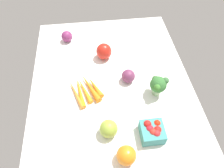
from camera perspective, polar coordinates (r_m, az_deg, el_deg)
name	(u,v)px	position (r cm, az deg, el deg)	size (l,w,h in cm)	color
tablecloth	(112,88)	(98.67, 0.00, -1.07)	(104.00, 76.00, 2.00)	white
heirloom_tomato_green	(109,129)	(82.56, -0.94, -12.24)	(7.26, 7.26, 7.26)	#90A838
broccoli_head	(158,85)	(92.97, 12.67, -0.21)	(8.50, 8.21, 10.14)	#99BA88
carrot_bunch	(86,89)	(96.10, -7.28, -1.47)	(19.56, 17.09, 2.92)	orange
bell_pepper_red	(104,51)	(107.88, -2.25, 9.01)	(7.97, 7.97, 8.55)	red
red_onion_near_basket	(128,76)	(98.02, 4.51, 2.21)	(6.46, 6.46, 6.46)	#6F3153
heirloom_tomato_orange	(126,155)	(78.78, 3.97, -19.08)	(7.29, 7.29, 7.29)	orange
berry_basket	(152,131)	(83.90, 11.11, -12.68)	(9.06, 9.06, 6.78)	teal
red_onion_center	(67,36)	(121.35, -12.37, 12.73)	(6.14, 6.14, 6.14)	#792A5B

